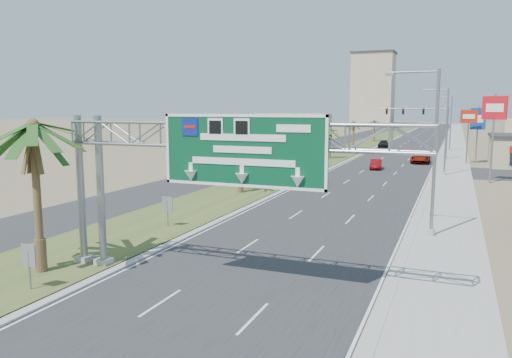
{
  "coord_description": "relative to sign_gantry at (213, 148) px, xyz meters",
  "views": [
    {
      "loc": [
        8.65,
        -9.24,
        7.72
      ],
      "look_at": [
        -0.64,
        13.82,
        4.2
      ],
      "focal_mm": 35.0,
      "sensor_mm": 36.0,
      "label": 1
    }
  ],
  "objects": [
    {
      "name": "palm_row_d",
      "position": [
        -8.44,
        56.07,
        -1.64
      ],
      "size": [
        3.99,
        3.99,
        5.45
      ],
      "color": "brown",
      "rests_on": "ground"
    },
    {
      "name": "pole_sign_blue",
      "position": [
        12.34,
        57.87,
        -0.1
      ],
      "size": [
        2.02,
        0.75,
        8.0
      ],
      "color": "gray",
      "rests_on": "ground"
    },
    {
      "name": "sidewalk_right",
      "position": [
        9.56,
        100.07,
        -6.01
      ],
      "size": [
        4.0,
        300.0,
        0.1
      ],
      "primitive_type": "cube",
      "color": "#9E9B93",
      "rests_on": "ground"
    },
    {
      "name": "palm_row_c",
      "position": [
        -8.44,
        38.07,
        -0.39
      ],
      "size": [
        3.99,
        3.99,
        6.75
      ],
      "color": "brown",
      "rests_on": "ground"
    },
    {
      "name": "car_right_lane",
      "position": [
        5.07,
        55.27,
        -5.3
      ],
      "size": [
        2.59,
        5.5,
        1.52
      ],
      "primitive_type": "imported",
      "rotation": [
        0.0,
        0.0,
        0.01
      ],
      "color": "gray",
      "rests_on": "ground"
    },
    {
      "name": "streetlight_far",
      "position": [
        8.36,
        78.07,
        -1.36
      ],
      "size": [
        3.27,
        0.44,
        10.0
      ],
      "color": "gray",
      "rests_on": "ground"
    },
    {
      "name": "opposing_road",
      "position": [
        -15.94,
        100.07,
        -6.05
      ],
      "size": [
        8.0,
        300.0,
        0.02
      ],
      "primitive_type": "cube",
      "color": "#28282B",
      "rests_on": "ground"
    },
    {
      "name": "tower_distant",
      "position": [
        -30.94,
        240.07,
        11.44
      ],
      "size": [
        20.0,
        16.0,
        35.0
      ],
      "primitive_type": "cube",
      "color": "tan",
      "rests_on": "ground"
    },
    {
      "name": "palm_row_f",
      "position": [
        -8.44,
        100.07,
        -1.35
      ],
      "size": [
        3.99,
        3.99,
        5.75
      ],
      "color": "brown",
      "rests_on": "ground"
    },
    {
      "name": "median_grass",
      "position": [
        -8.94,
        100.07,
        -6.0
      ],
      "size": [
        7.0,
        300.0,
        0.12
      ],
      "primitive_type": "cube",
      "color": "#3F5626",
      "rests_on": "ground"
    },
    {
      "name": "car_mid_lane",
      "position": [
        0.25,
        45.53,
        -5.42
      ],
      "size": [
        1.68,
        3.96,
        1.27
      ],
      "primitive_type": "imported",
      "rotation": [
        0.0,
        0.0,
        0.09
      ],
      "color": "#6C090A",
      "rests_on": "ground"
    },
    {
      "name": "median_signback_a",
      "position": [
        -6.74,
        -3.93,
        -4.61
      ],
      "size": [
        0.75,
        0.08,
        2.08
      ],
      "color": "gray",
      "rests_on": "ground"
    },
    {
      "name": "palm_row_b",
      "position": [
        -8.44,
        22.07,
        -1.16
      ],
      "size": [
        3.99,
        3.99,
        5.95
      ],
      "color": "brown",
      "rests_on": "ground"
    },
    {
      "name": "road",
      "position": [
        1.06,
        100.07,
        -6.05
      ],
      "size": [
        12.0,
        300.0,
        0.02
      ],
      "primitive_type": "cube",
      "color": "#28282B",
      "rests_on": "ground"
    },
    {
      "name": "car_far",
      "position": [
        -3.9,
        83.24,
        -5.38
      ],
      "size": [
        2.13,
        4.77,
        1.36
      ],
      "primitive_type": "imported",
      "rotation": [
        0.0,
        0.0,
        0.05
      ],
      "color": "black",
      "rests_on": "ground"
    },
    {
      "name": "car_left_lane",
      "position": [
        -3.74,
        30.04,
        -5.32
      ],
      "size": [
        1.88,
        4.4,
        1.48
      ],
      "primitive_type": "imported",
      "rotation": [
        0.0,
        0.0,
        -0.03
      ],
      "color": "black",
      "rests_on": "ground"
    },
    {
      "name": "signal_mast",
      "position": [
        6.23,
        62.05,
        -1.21
      ],
      "size": [
        10.28,
        0.71,
        8.0
      ],
      "color": "gray",
      "rests_on": "ground"
    },
    {
      "name": "median_signback_b",
      "position": [
        -7.44,
        8.07,
        -4.61
      ],
      "size": [
        0.75,
        0.08,
        2.08
      ],
      "color": "gray",
      "rests_on": "ground"
    },
    {
      "name": "pole_sign_red_near",
      "position": [
        13.15,
        37.72,
        1.19
      ],
      "size": [
        2.37,
        1.05,
        9.2
      ],
      "color": "gray",
      "rests_on": "ground"
    },
    {
      "name": "pole_sign_red_far",
      "position": [
        11.11,
        56.16,
        0.02
      ],
      "size": [
        2.22,
        0.52,
        7.73
      ],
      "color": "gray",
      "rests_on": "ground"
    },
    {
      "name": "sign_gantry",
      "position": [
        0.0,
        0.0,
        0.0
      ],
      "size": [
        16.75,
        1.24,
        7.5
      ],
      "color": "gray",
      "rests_on": "ground"
    },
    {
      "name": "streetlight_mid",
      "position": [
        8.36,
        42.07,
        -1.36
      ],
      "size": [
        3.27,
        0.44,
        10.0
      ],
      "color": "gray",
      "rests_on": "ground"
    },
    {
      "name": "building_distant_left",
      "position": [
        -43.94,
        150.07,
        -3.06
      ],
      "size": [
        24.0,
        14.0,
        6.0
      ],
      "primitive_type": "cube",
      "color": "tan",
      "rests_on": "ground"
    },
    {
      "name": "palm_row_e",
      "position": [
        -8.44,
        75.07,
        -0.97
      ],
      "size": [
        3.99,
        3.99,
        6.15
      ],
      "color": "brown",
      "rests_on": "ground"
    },
    {
      "name": "palm_near",
      "position": [
        -8.14,
        -1.93,
        0.87
      ],
      "size": [
        5.7,
        5.7,
        8.35
      ],
      "color": "brown",
      "rests_on": "ground"
    },
    {
      "name": "streetlight_near",
      "position": [
        8.36,
        12.07,
        -1.36
      ],
      "size": [
        3.27,
        0.44,
        10.0
      ],
      "color": "gray",
      "rests_on": "ground"
    }
  ]
}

